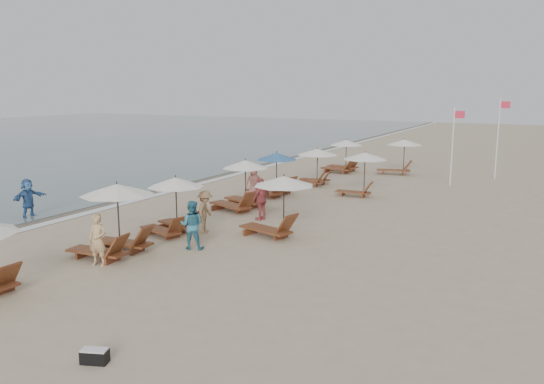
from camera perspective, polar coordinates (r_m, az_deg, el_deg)
The scene contains 21 objects.
ground at distance 15.17m, azimuth 0.06°, elevation -9.63°, with size 160.00×160.00×0.00m, color tan.
wet_sand_band at distance 30.06m, azimuth -12.24°, elevation 0.38°, with size 3.20×140.00×0.01m, color #6B5E4C.
foam_line at distance 29.25m, azimuth -10.28°, elevation 0.19°, with size 0.50×140.00×0.02m, color white.
lounger_station_1 at distance 18.00m, azimuth -16.52°, elevation -2.98°, with size 2.67×2.30×2.38m.
lounger_station_2 at distance 20.24m, azimuth -10.59°, elevation -1.46°, with size 2.45×2.25×2.15m.
lounger_station_3 at distance 24.13m, azimuth -3.44°, elevation 0.46°, with size 2.70×2.66×2.24m.
lounger_station_4 at distance 27.26m, azimuth -0.03°, elevation 1.69°, with size 2.63×2.48×2.20m.
lounger_station_5 at distance 30.32m, azimuth 4.53°, elevation 2.91°, with size 2.47×2.32×2.07m.
lounger_station_6 at distance 35.47m, azimuth 7.44°, elevation 3.71°, with size 2.66×2.20×2.12m.
inland_station_0 at distance 19.53m, azimuth 0.34°, elevation -0.99°, with size 2.83×2.24×2.22m.
inland_station_1 at distance 27.31m, azimuth 9.41°, elevation 2.59°, with size 2.53×2.24×2.22m.
inland_station_2 at distance 35.06m, azimuth 13.35°, elevation 3.96°, with size 2.83×2.24×2.22m.
beachgoer_near at distance 17.22m, azimuth -18.01°, elevation -4.85°, with size 0.59×0.39×1.62m, color tan.
beachgoer_mid_a at distance 18.28m, azimuth -8.51°, elevation -3.47°, with size 0.81×0.63×1.66m, color teal.
beachgoer_mid_b at distance 20.30m, azimuth -7.09°, elevation -2.08°, with size 1.04×0.60×1.61m, color olive.
beachgoer_far_a at distance 22.11m, azimuth -1.13°, elevation -0.75°, with size 1.03×0.43×1.76m, color #A94346.
beachgoer_far_b at distance 26.51m, azimuth -1.95°, elevation 1.01°, with size 0.78×0.51×1.61m, color #B97064.
waterline_walker at distance 24.71m, azimuth -24.45°, elevation -0.61°, with size 1.54×0.49×1.66m, color #315993.
duffel_bag at distance 11.57m, azimuth -18.29°, elevation -16.18°, with size 0.58×0.43×0.29m.
flag_pole_near at distance 31.63m, azimuth 18.67°, elevation 5.00°, with size 0.59×0.08×4.37m.
flag_pole_far at distance 34.98m, azimuth 22.89°, elevation 5.62°, with size 0.60×0.08×4.84m.
Camera 1 is at (6.62, -12.58, 5.28)m, focal length 35.50 mm.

